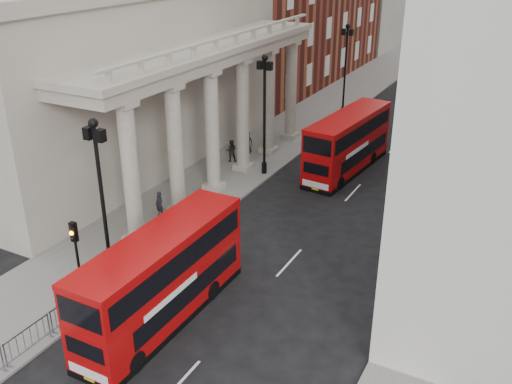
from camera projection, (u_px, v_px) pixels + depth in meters
name	position (u px, v px, depth m)	size (l,w,h in m)	color
ground	(61.00, 337.00, 24.04)	(260.00, 260.00, 0.00)	black
sidewalk_west	(292.00, 130.00, 49.46)	(6.00, 140.00, 0.12)	slate
sidewalk_east	(494.00, 162.00, 42.42)	(3.00, 140.00, 0.12)	slate
kerb	(324.00, 135.00, 48.20)	(0.20, 140.00, 0.14)	slate
portico_building	(128.00, 81.00, 40.55)	(9.00, 28.00, 12.00)	gray
lamp_post_south	(102.00, 194.00, 25.50)	(1.05, 0.44, 8.32)	black
lamp_post_mid	(265.00, 107.00, 38.39)	(1.05, 0.44, 8.32)	black
lamp_post_north	(345.00, 64.00, 51.28)	(1.05, 0.44, 8.32)	black
traffic_light	(76.00, 250.00, 24.57)	(0.28, 0.33, 4.30)	black
crowd_barriers	(89.00, 295.00, 25.71)	(0.50, 18.75, 1.10)	gray
bus_near	(162.00, 276.00, 24.41)	(2.36, 9.58, 4.14)	#A90708
bus_far	(348.00, 142.00, 40.26)	(3.20, 9.81, 4.16)	#B40809
pedestrian_a	(159.00, 204.00, 33.84)	(0.57, 0.38, 1.57)	black
pedestrian_b	(231.00, 151.00, 42.14)	(0.80, 0.63, 1.66)	black
pedestrian_c	(247.00, 142.00, 43.72)	(0.86, 0.56, 1.76)	black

